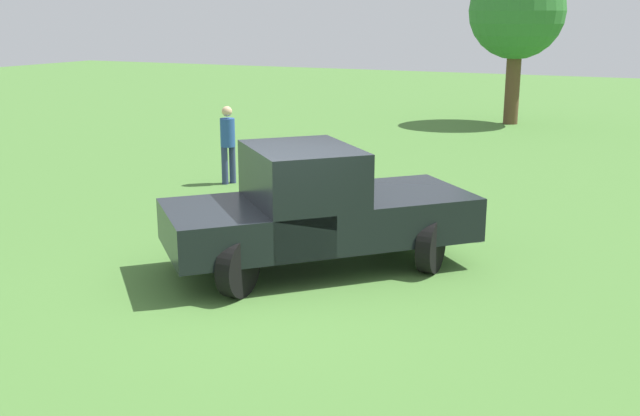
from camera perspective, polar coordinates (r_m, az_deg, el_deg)
ground_plane at (r=10.37m, az=-2.50°, el=-5.99°), size 80.00×80.00×0.00m
pickup_truck at (r=10.85m, az=-0.57°, el=0.16°), size 4.49×4.45×1.82m
person_bystander at (r=16.55m, az=-7.06°, el=5.16°), size 0.43×0.43×1.72m
tree_back_left at (r=26.51m, az=14.84°, el=14.26°), size 3.19×3.19×5.37m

